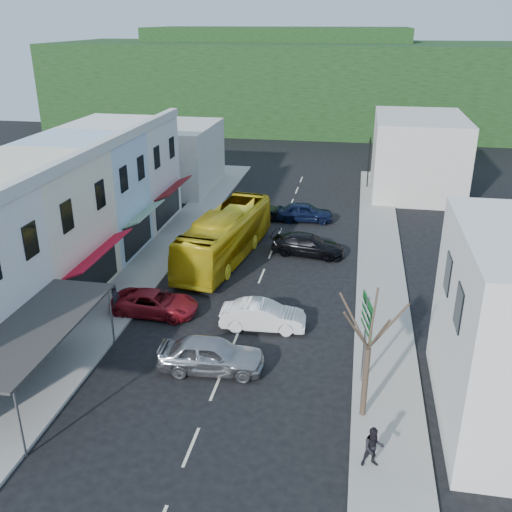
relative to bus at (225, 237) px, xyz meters
The scene contains 19 objects.
ground 10.89m from the bus, 74.41° to the right, with size 120.00×120.00×0.00m, color black.
sidewalk_left 4.85m from the bus, behind, with size 3.00×52.00×0.15m, color gray.
sidewalk_right 10.51m from the bus, ahead, with size 3.00×52.00×0.15m, color gray.
shopfront_row 11.27m from the bus, 150.71° to the right, with size 8.25×30.00×8.00m.
distant_block_left 19.00m from the bus, 118.72° to the left, with size 8.00×10.00×6.00m, color #B7B2A8.
distant_block_right 24.12m from the bus, 54.69° to the left, with size 8.00×12.00×7.00m, color #B7B2A8.
hillside 54.97m from the bus, 88.49° to the left, with size 80.00×26.00×14.00m.
bus is the anchor object (origin of this frame).
car_silver 13.44m from the bus, 79.77° to the right, with size 1.80×4.40×1.40m, color #A1A2A6.
car_white 9.84m from the bus, 65.33° to the right, with size 1.80×4.40×1.40m, color silver.
car_red 8.69m from the bus, 103.77° to the right, with size 1.90×4.60×1.40m, color maroon.
car_black_near 5.78m from the bus, 17.34° to the left, with size 1.84×4.50×1.40m, color black.
car_navy_mid 9.89m from the bus, 62.74° to the left, with size 1.80×4.40×1.40m, color black.
car_black_far 8.71m from the bus, 86.68° to the left, with size 1.80×4.40×1.40m, color black.
pedestrian_left 10.02m from the bus, 113.69° to the right, with size 0.60×0.40×1.70m, color black.
pedestrian_right 20.72m from the bus, 62.09° to the right, with size 0.70×0.44×1.70m, color black.
direction_sign 16.03m from the bus, 54.51° to the right, with size 0.61×1.96×4.34m, color #11551D, non-canonical shape.
street_tree 18.09m from the bus, 58.75° to the right, with size 2.31×2.31×6.57m, color #37291E, non-canonical shape.
traffic_signal 21.81m from the bus, 64.16° to the left, with size 0.69×1.07×4.91m, color black, non-canonical shape.
Camera 1 is at (5.54, -24.63, 15.17)m, focal length 40.00 mm.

